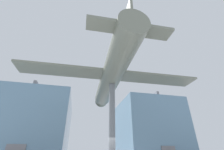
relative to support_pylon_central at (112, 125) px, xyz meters
The scene contains 4 objects.
glass_pavilion_left 15.56m from the support_pylon_central, 122.40° to the left, with size 8.76×14.12×9.55m.
glass_pavilion_right 15.56m from the support_pylon_central, 57.60° to the left, with size 8.76×14.12×9.55m.
support_pylon_central is the anchor object (origin of this frame).
suspended_airplane 4.46m from the support_pylon_central, 88.22° to the left, with size 16.46×14.88×3.19m.
Camera 1 is at (-2.72, -11.96, 1.39)m, focal length 24.00 mm.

